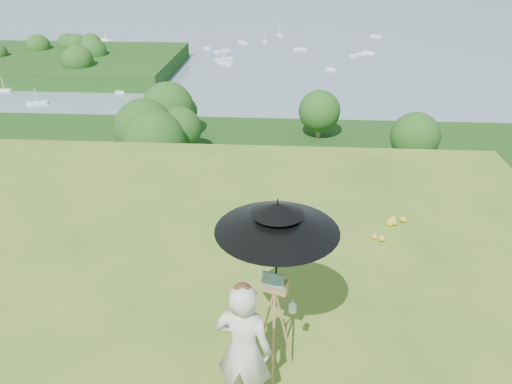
{
  "coord_description": "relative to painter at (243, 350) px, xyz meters",
  "views": [
    {
      "loc": [
        1.86,
        -4.79,
        4.67
      ],
      "look_at": [
        1.41,
        2.08,
        1.17
      ],
      "focal_mm": 35.0,
      "sensor_mm": 36.0,
      "label": 1
    }
  ],
  "objects": [
    {
      "name": "ground",
      "position": [
        -1.47,
        0.92,
        -0.84
      ],
      "size": [
        14.0,
        14.0,
        0.0
      ],
      "primitive_type": "plane",
      "color": "#41691E",
      "rests_on": "ground"
    },
    {
      "name": "forest_slope",
      "position": [
        -1.47,
        35.92,
        -29.84
      ],
      "size": [
        140.0,
        56.0,
        22.0
      ],
      "primitive_type": "cube",
      "color": "#16380F",
      "rests_on": "bay_water"
    },
    {
      "name": "shoreline_tier",
      "position": [
        -1.47,
        75.92,
        -36.84
      ],
      "size": [
        170.0,
        28.0,
        8.0
      ],
      "primitive_type": "cube",
      "color": "#6F6B58",
      "rests_on": "bay_water"
    },
    {
      "name": "bay_water",
      "position": [
        -1.47,
        240.92,
        -34.84
      ],
      "size": [
        700.0,
        700.0,
        0.0
      ],
      "primitive_type": "plane",
      "color": "slate",
      "rests_on": "ground"
    },
    {
      "name": "peninsula",
      "position": [
        -76.47,
        155.92,
        -29.84
      ],
      "size": [
        90.0,
        60.0,
        12.0
      ],
      "primitive_type": null,
      "color": "#16380F",
      "rests_on": "bay_water"
    },
    {
      "name": "slope_trees",
      "position": [
        -1.47,
        35.92,
        -15.84
      ],
      "size": [
        110.0,
        50.0,
        6.0
      ],
      "primitive_type": null,
      "color": "#1B4514",
      "rests_on": "forest_slope"
    },
    {
      "name": "harbor_town",
      "position": [
        -1.47,
        75.92,
        -30.34
      ],
      "size": [
        110.0,
        22.0,
        5.0
      ],
      "primitive_type": null,
      "color": "silver",
      "rests_on": "shoreline_tier"
    },
    {
      "name": "moored_boats",
      "position": [
        -13.97,
        161.92,
        -34.49
      ],
      "size": [
        140.0,
        140.0,
        0.7
      ],
      "primitive_type": null,
      "color": "white",
      "rests_on": "bay_water"
    },
    {
      "name": "wildflowers",
      "position": [
        -1.47,
        1.17,
        -0.78
      ],
      "size": [
        10.0,
        10.5,
        0.12
      ],
      "primitive_type": null,
      "color": "yellow",
      "rests_on": "ground"
    },
    {
      "name": "painter",
      "position": [
        0.0,
        0.0,
        0.0
      ],
      "size": [
        0.69,
        0.52,
        1.68
      ],
      "primitive_type": "imported",
      "rotation": [
        0.0,
        0.0,
        2.93
      ],
      "color": "silver",
      "rests_on": "ground"
    },
    {
      "name": "field_easel",
      "position": [
        0.3,
        0.53,
        -0.1
      ],
      "size": [
        0.73,
        0.73,
        1.49
      ],
      "primitive_type": null,
      "rotation": [
        0.0,
        0.0,
        -0.35
      ],
      "color": "olive",
      "rests_on": "ground"
    },
    {
      "name": "sun_umbrella",
      "position": [
        0.31,
        0.56,
        0.94
      ],
      "size": [
        1.74,
        1.74,
        1.12
      ],
      "primitive_type": null,
      "rotation": [
        0.0,
        0.0,
        -0.44
      ],
      "color": "black",
      "rests_on": "field_easel"
    },
    {
      "name": "painter_cap",
      "position": [
        0.0,
        0.0,
        0.79
      ],
      "size": [
        0.28,
        0.3,
        0.1
      ],
      "primitive_type": null,
      "rotation": [
        0.0,
        0.0,
        -0.39
      ],
      "color": "#D87689",
      "rests_on": "painter"
    }
  ]
}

